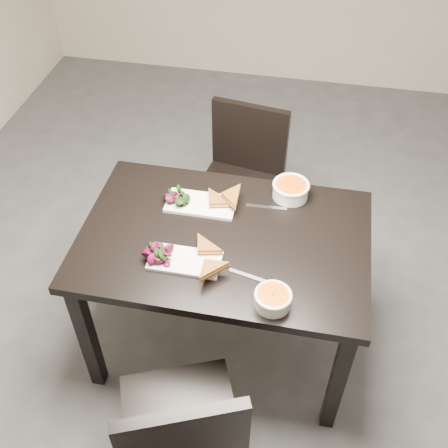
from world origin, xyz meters
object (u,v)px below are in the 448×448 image
soup_bowl_near (273,298)px  plate_near (185,261)px  chair_near (182,433)px  soup_bowl_far (291,189)px  chair_far (242,174)px  plate_far (201,204)px  table (224,252)px

soup_bowl_near → plate_near: bearing=159.2°
chair_near → soup_bowl_far: 1.11m
chair_far → soup_bowl_near: size_ratio=6.10×
plate_near → soup_bowl_far: bearing=52.4°
soup_bowl_near → plate_far: size_ratio=0.46×
chair_far → plate_near: bearing=-85.7°
chair_far → soup_bowl_far: chair_far is taller
table → soup_bowl_near: size_ratio=8.61×
chair_far → plate_far: chair_far is taller
plate_near → plate_far: 0.34m
chair_near → soup_bowl_far: bearing=54.4°
plate_far → table: bearing=-50.6°
plate_near → table: bearing=54.1°
chair_near → plate_far: (-0.13, 0.90, 0.27)m
plate_near → plate_far: bearing=92.1°
plate_near → soup_bowl_far: (0.36, 0.47, 0.03)m
table → plate_near: bearing=-125.9°
soup_bowl_near → plate_far: bearing=128.5°
plate_near → soup_bowl_near: bearing=-20.8°
chair_near → plate_far: 0.95m
chair_far → soup_bowl_far: (0.29, -0.44, 0.31)m
plate_near → soup_bowl_near: 0.39m
plate_far → chair_near: bearing=-81.8°
soup_bowl_far → chair_far: bearing=123.2°
chair_near → plate_near: 0.63m
chair_far → plate_near: size_ratio=3.00×
table → plate_far: bearing=129.4°
chair_near → soup_bowl_near: 0.57m
table → soup_bowl_near: 0.42m
plate_far → soup_bowl_far: 0.40m
soup_bowl_near → soup_bowl_far: soup_bowl_far is taller
soup_bowl_near → table: bearing=128.1°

